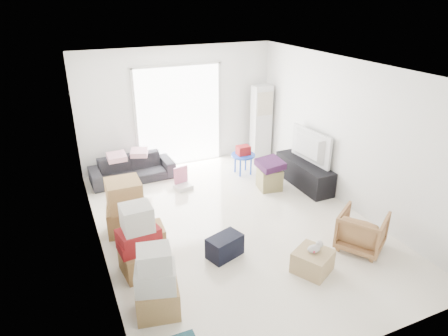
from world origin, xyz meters
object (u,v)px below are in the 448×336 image
object	(u,v)px
tv_console	(304,173)
television	(305,159)
kids_table	(243,154)
wood_crate	(313,261)
ac_tower	(261,122)
armchair	(362,229)
ottoman	(269,179)
sofa	(132,165)

from	to	relation	value
tv_console	television	xyz separation A→B (m)	(0.00, 0.00, 0.33)
kids_table	wood_crate	xyz separation A→B (m)	(-0.60, -3.49, -0.31)
ac_tower	armchair	xyz separation A→B (m)	(-0.44, -4.12, -0.53)
ottoman	tv_console	bearing A→B (deg)	-9.32
television	armchair	xyz separation A→B (m)	(-0.49, -2.29, -0.24)
ac_tower	television	bearing A→B (deg)	-88.43
ac_tower	wood_crate	world-z (taller)	ac_tower
television	wood_crate	xyz separation A→B (m)	(-1.52, -2.46, -0.43)
ac_tower	armchair	distance (m)	4.18
television	kids_table	size ratio (longest dim) A/B	1.77
tv_console	wood_crate	bearing A→B (deg)	-121.71
television	wood_crate	size ratio (longest dim) A/B	2.39
tv_console	kids_table	bearing A→B (deg)	132.16
ac_tower	tv_console	size ratio (longest dim) A/B	1.14
ac_tower	kids_table	size ratio (longest dim) A/B	2.66
sofa	ottoman	bearing A→B (deg)	-33.98
wood_crate	armchair	bearing A→B (deg)	9.41
television	kids_table	xyz separation A→B (m)	(-0.92, 1.02, -0.12)
sofa	tv_console	bearing A→B (deg)	-29.36
ac_tower	armchair	bearing A→B (deg)	-96.04
television	wood_crate	distance (m)	2.93
ottoman	kids_table	xyz separation A→B (m)	(-0.17, 0.90, 0.25)
television	wood_crate	bearing A→B (deg)	144.26
tv_console	television	size ratio (longest dim) A/B	1.32
ottoman	ac_tower	bearing A→B (deg)	67.42
ottoman	television	bearing A→B (deg)	-9.32
tv_console	sofa	xyz separation A→B (m)	(-3.26, 1.68, 0.09)
ac_tower	kids_table	distance (m)	1.26
television	sofa	bearing A→B (deg)	58.67
tv_console	armchair	distance (m)	2.34
ottoman	wood_crate	xyz separation A→B (m)	(-0.76, -2.59, -0.06)
armchair	sofa	bearing A→B (deg)	1.55
armchair	ac_tower	bearing A→B (deg)	-39.38
ottoman	kids_table	size ratio (longest dim) A/B	0.67
television	wood_crate	world-z (taller)	television
ac_tower	sofa	xyz separation A→B (m)	(-3.21, -0.15, -0.53)
television	armchair	distance (m)	2.36
ac_tower	television	xyz separation A→B (m)	(0.05, -1.83, -0.29)
kids_table	wood_crate	distance (m)	3.55
ac_tower	tv_console	xyz separation A→B (m)	(0.05, -1.83, -0.62)
ottoman	kids_table	world-z (taller)	kids_table
ac_tower	armchair	size ratio (longest dim) A/B	2.54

